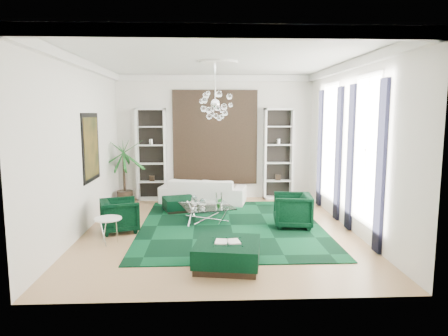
{
  "coord_description": "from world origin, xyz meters",
  "views": [
    {
      "loc": [
        -0.28,
        -8.86,
        2.64
      ],
      "look_at": [
        0.14,
        0.5,
        1.35
      ],
      "focal_mm": 32.0,
      "sensor_mm": 36.0,
      "label": 1
    }
  ],
  "objects_px": {
    "sofa": "(203,191)",
    "palm": "(124,163)",
    "side_table": "(108,231)",
    "ottoman_side": "(179,204)",
    "armchair_right": "(292,210)",
    "ottoman_front": "(227,254)",
    "armchair_left": "(120,215)",
    "coffee_table": "(207,213)"
  },
  "relations": [
    {
      "from": "ottoman_side",
      "to": "side_table",
      "type": "height_order",
      "value": "side_table"
    },
    {
      "from": "coffee_table",
      "to": "palm",
      "type": "xyz_separation_m",
      "value": [
        -2.38,
        1.94,
        1.04
      ]
    },
    {
      "from": "side_table",
      "to": "palm",
      "type": "height_order",
      "value": "palm"
    },
    {
      "from": "sofa",
      "to": "armchair_left",
      "type": "height_order",
      "value": "armchair_left"
    },
    {
      "from": "ottoman_front",
      "to": "armchair_right",
      "type": "bearing_deg",
      "value": 55.26
    },
    {
      "from": "ottoman_side",
      "to": "side_table",
      "type": "xyz_separation_m",
      "value": [
        -1.26,
        -2.72,
        0.08
      ]
    },
    {
      "from": "sofa",
      "to": "palm",
      "type": "bearing_deg",
      "value": 15.7
    },
    {
      "from": "armchair_right",
      "to": "ottoman_front",
      "type": "bearing_deg",
      "value": -27.72
    },
    {
      "from": "sofa",
      "to": "armchair_right",
      "type": "bearing_deg",
      "value": 140.68
    },
    {
      "from": "side_table",
      "to": "armchair_left",
      "type": "bearing_deg",
      "value": 86.75
    },
    {
      "from": "armchair_left",
      "to": "palm",
      "type": "height_order",
      "value": "palm"
    },
    {
      "from": "armchair_left",
      "to": "armchair_right",
      "type": "relative_size",
      "value": 0.94
    },
    {
      "from": "armchair_left",
      "to": "side_table",
      "type": "distance_m",
      "value": 0.88
    },
    {
      "from": "ottoman_front",
      "to": "palm",
      "type": "bearing_deg",
      "value": 119.27
    },
    {
      "from": "armchair_left",
      "to": "side_table",
      "type": "height_order",
      "value": "armchair_left"
    },
    {
      "from": "sofa",
      "to": "ottoman_side",
      "type": "height_order",
      "value": "sofa"
    },
    {
      "from": "ottoman_side",
      "to": "palm",
      "type": "relative_size",
      "value": 0.33
    },
    {
      "from": "coffee_table",
      "to": "ottoman_front",
      "type": "distance_m",
      "value": 2.96
    },
    {
      "from": "palm",
      "to": "armchair_right",
      "type": "bearing_deg",
      "value": -29.69
    },
    {
      "from": "ottoman_side",
      "to": "armchair_right",
      "type": "bearing_deg",
      "value": -31.24
    },
    {
      "from": "ottoman_side",
      "to": "ottoman_front",
      "type": "distance_m",
      "value": 4.19
    },
    {
      "from": "coffee_table",
      "to": "side_table",
      "type": "relative_size",
      "value": 2.12
    },
    {
      "from": "sofa",
      "to": "side_table",
      "type": "height_order",
      "value": "sofa"
    },
    {
      "from": "side_table",
      "to": "ottoman_front",
      "type": "bearing_deg",
      "value": -29.26
    },
    {
      "from": "sofa",
      "to": "coffee_table",
      "type": "bearing_deg",
      "value": 104.93
    },
    {
      "from": "ottoman_side",
      "to": "ottoman_front",
      "type": "xyz_separation_m",
      "value": [
        1.1,
        -4.04,
        0.04
      ]
    },
    {
      "from": "sofa",
      "to": "armchair_left",
      "type": "distance_m",
      "value": 3.37
    },
    {
      "from": "ottoman_side",
      "to": "palm",
      "type": "xyz_separation_m",
      "value": [
        -1.63,
        0.83,
        1.05
      ]
    },
    {
      "from": "armchair_right",
      "to": "side_table",
      "type": "xyz_separation_m",
      "value": [
        -4.0,
        -1.06,
        -0.13
      ]
    },
    {
      "from": "coffee_table",
      "to": "palm",
      "type": "relative_size",
      "value": 0.47
    },
    {
      "from": "armchair_left",
      "to": "armchair_right",
      "type": "xyz_separation_m",
      "value": [
        3.95,
        0.18,
        0.02
      ]
    },
    {
      "from": "sofa",
      "to": "armchair_left",
      "type": "xyz_separation_m",
      "value": [
        -1.85,
        -2.82,
        0.01
      ]
    },
    {
      "from": "ottoman_front",
      "to": "armchair_left",
      "type": "bearing_deg",
      "value": 136.44
    },
    {
      "from": "armchair_left",
      "to": "ottoman_front",
      "type": "distance_m",
      "value": 3.18
    },
    {
      "from": "ottoman_side",
      "to": "palm",
      "type": "distance_m",
      "value": 2.11
    },
    {
      "from": "coffee_table",
      "to": "side_table",
      "type": "xyz_separation_m",
      "value": [
        -2.0,
        -1.62,
        0.06
      ]
    },
    {
      "from": "palm",
      "to": "ottoman_front",
      "type": "bearing_deg",
      "value": -60.73
    },
    {
      "from": "palm",
      "to": "ottoman_side",
      "type": "bearing_deg",
      "value": -26.98
    },
    {
      "from": "sofa",
      "to": "palm",
      "type": "height_order",
      "value": "palm"
    },
    {
      "from": "coffee_table",
      "to": "ottoman_side",
      "type": "relative_size",
      "value": 1.43
    },
    {
      "from": "sofa",
      "to": "side_table",
      "type": "relative_size",
      "value": 4.54
    },
    {
      "from": "side_table",
      "to": "palm",
      "type": "bearing_deg",
      "value": 96.03
    }
  ]
}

